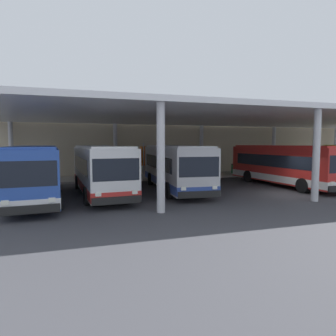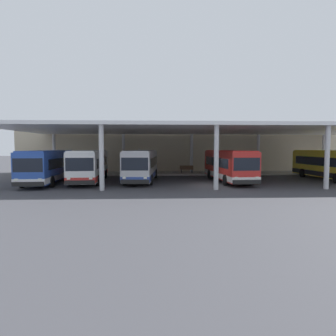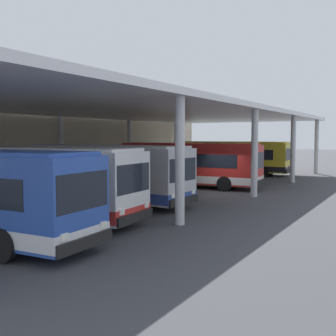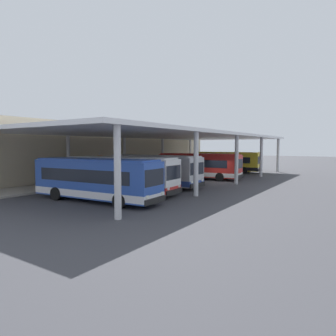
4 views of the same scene
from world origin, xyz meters
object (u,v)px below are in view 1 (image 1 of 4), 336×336
object	(u,v)px
bench_waiting	(200,169)
bus_second_bay	(100,169)
bus_middle_bay	(174,167)
bus_far_bay	(283,165)
bus_nearest_bay	(35,172)
banner_sign	(144,158)
trash_bin	(233,168)

from	to	relation	value
bench_waiting	bus_second_bay	bearing A→B (deg)	-142.49
bus_middle_bay	bus_far_bay	xyz separation A→B (m)	(8.83, -0.61, 0.00)
bus_middle_bay	bench_waiting	xyz separation A→B (m)	(5.51, 7.90, -0.99)
bus_second_bay	bus_middle_bay	size ratio (longest dim) A/B	1.00
bus_nearest_bay	banner_sign	world-z (taller)	banner_sign
bus_nearest_bay	trash_bin	bearing A→B (deg)	26.39
bus_far_bay	banner_sign	size ratio (longest dim) A/B	3.33
bench_waiting	trash_bin	size ratio (longest dim) A/B	1.84
bus_nearest_bay	bus_second_bay	distance (m)	3.91
bench_waiting	trash_bin	bearing A→B (deg)	-1.12
bus_middle_bay	trash_bin	bearing A→B (deg)	40.05
bus_second_bay	bus_nearest_bay	bearing A→B (deg)	-166.23
bus_second_bay	bus_far_bay	world-z (taller)	same
bus_middle_bay	banner_sign	size ratio (longest dim) A/B	3.34
bus_second_bay	bus_far_bay	bearing A→B (deg)	-1.12
bus_far_bay	bench_waiting	world-z (taller)	bus_far_bay
bus_second_bay	banner_sign	xyz separation A→B (m)	(4.58, 7.36, 0.32)
bus_far_bay	bus_middle_bay	bearing A→B (deg)	176.03
bus_nearest_bay	bus_second_bay	xyz separation A→B (m)	(3.79, 0.93, 0.00)
bus_middle_bay	bus_far_bay	bearing A→B (deg)	-3.97
bus_nearest_bay	trash_bin	distance (m)	20.47
trash_bin	bus_nearest_bay	bearing A→B (deg)	-153.61
banner_sign	bus_middle_bay	bearing A→B (deg)	-84.80
bus_second_bay	trash_bin	distance (m)	16.69
bench_waiting	trash_bin	xyz separation A→B (m)	(3.80, -0.07, 0.01)
bus_nearest_bay	bus_middle_bay	distance (m)	9.10
trash_bin	bus_second_bay	bearing A→B (deg)	-150.67
bus_second_bay	banner_sign	distance (m)	8.67
trash_bin	banner_sign	xyz separation A→B (m)	(-9.94, -0.80, 1.30)
banner_sign	bus_far_bay	bearing A→B (deg)	-38.87
bus_nearest_bay	bench_waiting	distance (m)	17.20
trash_bin	banner_sign	world-z (taller)	banner_sign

